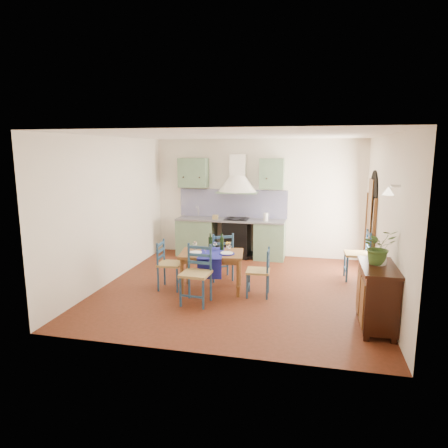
% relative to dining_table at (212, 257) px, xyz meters
% --- Properties ---
extents(floor, '(5.00, 5.00, 0.00)m').
position_rel_dining_table_xyz_m(floor, '(0.44, 0.22, -0.63)').
color(floor, '#401D0D').
rests_on(floor, ground).
extents(back_wall, '(5.00, 0.96, 2.80)m').
position_rel_dining_table_xyz_m(back_wall, '(-0.03, 2.51, 0.42)').
color(back_wall, silver).
rests_on(back_wall, ground).
extents(right_wall, '(0.26, 5.00, 2.80)m').
position_rel_dining_table_xyz_m(right_wall, '(2.94, 0.50, 0.70)').
color(right_wall, silver).
rests_on(right_wall, ground).
extents(left_wall, '(0.04, 5.00, 2.80)m').
position_rel_dining_table_xyz_m(left_wall, '(-2.06, 0.22, 0.77)').
color(left_wall, silver).
rests_on(left_wall, ground).
extents(ceiling, '(5.00, 5.00, 0.01)m').
position_rel_dining_table_xyz_m(ceiling, '(0.44, 0.22, 2.17)').
color(ceiling, white).
rests_on(ceiling, back_wall).
extents(dining_table, '(1.22, 0.94, 1.03)m').
position_rel_dining_table_xyz_m(dining_table, '(0.00, 0.00, 0.00)').
color(dining_table, brown).
rests_on(dining_table, ground).
extents(chair_near, '(0.49, 0.49, 0.99)m').
position_rel_dining_table_xyz_m(chair_near, '(-0.10, -0.65, -0.12)').
color(chair_near, navy).
rests_on(chair_near, ground).
extents(chair_far, '(0.60, 0.60, 0.96)m').
position_rel_dining_table_xyz_m(chair_far, '(0.02, 0.65, -0.14)').
color(chair_far, navy).
rests_on(chair_far, ground).
extents(chair_left, '(0.44, 0.44, 0.90)m').
position_rel_dining_table_xyz_m(chair_left, '(-0.81, -0.08, -0.17)').
color(chair_left, navy).
rests_on(chair_left, ground).
extents(chair_right, '(0.42, 0.42, 0.86)m').
position_rel_dining_table_xyz_m(chair_right, '(0.89, -0.09, -0.19)').
color(chair_right, navy).
rests_on(chair_right, ground).
extents(chair_spare, '(0.48, 0.48, 1.00)m').
position_rel_dining_table_xyz_m(chair_spare, '(2.68, 1.22, -0.12)').
color(chair_spare, navy).
rests_on(chair_spare, ground).
extents(sideboard, '(0.50, 1.05, 0.94)m').
position_rel_dining_table_xyz_m(sideboard, '(2.70, -1.01, -0.12)').
color(sideboard, black).
rests_on(sideboard, ground).
extents(potted_plant, '(0.58, 0.55, 0.51)m').
position_rel_dining_table_xyz_m(potted_plant, '(2.69, -0.91, 0.56)').
color(potted_plant, '#375823').
rests_on(potted_plant, sideboard).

